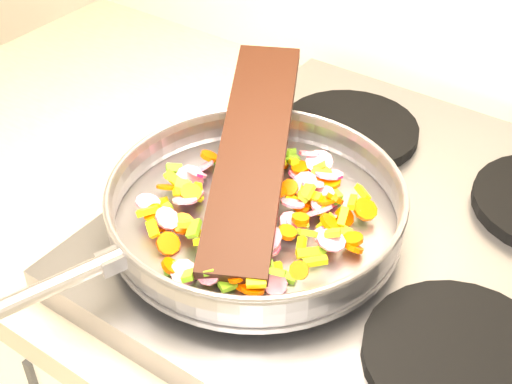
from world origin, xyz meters
The scene contains 7 objects.
cooktop centered at (-0.70, 1.67, 0.92)m, with size 0.60×0.60×0.04m, color #939399.
grate_fl centered at (-0.84, 1.52, 0.95)m, with size 0.19×0.19×0.02m, color black.
grate_fr centered at (-0.56, 1.52, 0.95)m, with size 0.19×0.19×0.02m, color black.
grate_bl centered at (-0.84, 1.81, 0.95)m, with size 0.19×0.19×0.02m, color black.
saute_pan centered at (-0.83, 1.56, 0.98)m, with size 0.37×0.53×0.05m.
vegetable_heap centered at (-0.82, 1.57, 0.98)m, with size 0.27×0.27×0.04m.
wooden_spatula centered at (-0.86, 1.60, 1.02)m, with size 0.33×0.08×0.02m, color black.
Camera 1 is at (-0.47, 1.06, 1.50)m, focal length 50.00 mm.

